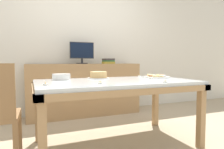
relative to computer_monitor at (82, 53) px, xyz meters
name	(u,v)px	position (x,y,z in m)	size (l,w,h in m)	color
ground_plane	(116,144)	(0.05, -1.39, -1.11)	(12.00, 12.00, 0.00)	tan
wall_back	(81,43)	(0.05, 0.30, 0.19)	(8.00, 0.10, 2.60)	silver
dining_table	(117,88)	(0.05, -1.39, -0.45)	(1.78, 0.99, 0.74)	silver
sideboard	(85,90)	(0.05, 0.00, -0.65)	(1.97, 0.44, 0.92)	tan
computer_monitor	(82,53)	(0.00, 0.00, 0.00)	(0.42, 0.20, 0.38)	#262628
book_stack	(108,61)	(0.50, 0.00, -0.14)	(0.21, 0.18, 0.10)	#B29933
cake_chocolate_round	(98,75)	(-0.06, -1.07, -0.32)	(0.28, 0.28, 0.09)	silver
pastry_platter	(157,76)	(0.73, -1.19, -0.35)	(0.35, 0.35, 0.04)	silver
plate_stack	(61,77)	(-0.51, -1.06, -0.33)	(0.21, 0.21, 0.07)	silver
tealight_near_front	(45,84)	(-0.73, -1.58, -0.35)	(0.04, 0.04, 0.04)	silver
tealight_near_cakes	(150,78)	(0.51, -1.37, -0.35)	(0.04, 0.04, 0.04)	silver
tealight_centre	(100,83)	(-0.24, -1.67, -0.35)	(0.04, 0.04, 0.04)	silver
tealight_left_edge	(165,82)	(0.41, -1.79, -0.35)	(0.04, 0.04, 0.04)	silver
tealight_right_edge	(139,76)	(0.59, -0.98, -0.35)	(0.04, 0.04, 0.04)	silver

